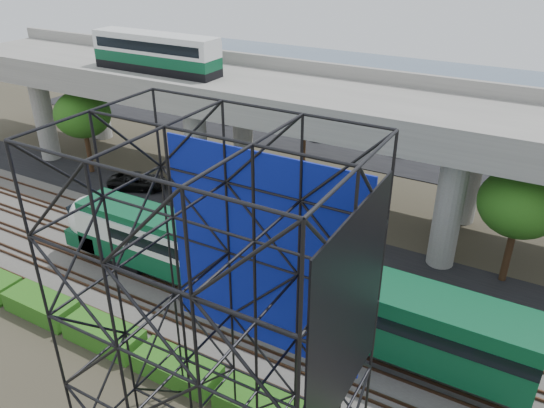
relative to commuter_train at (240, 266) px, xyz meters
The scene contains 13 objects.
ground 3.60m from the commuter_train, 111.63° to the right, with size 140.00×140.00×0.00m, color #474233.
ballast_bed 2.89m from the commuter_train, behind, with size 90.00×12.00×0.20m, color slate.
service_road 9.00m from the commuter_train, 95.33° to the left, with size 90.00×5.00×0.08m, color black.
parking_lot 32.14m from the commuter_train, 91.42° to the left, with size 90.00×18.00×0.08m, color black.
harbor_water 54.08m from the commuter_train, 90.84° to the left, with size 140.00×40.00×0.03m, color #455A72.
rail_tracks 2.72m from the commuter_train, behind, with size 90.00×9.52×0.16m.
commuter_train is the anchor object (origin of this frame).
overpass 15.11m from the commuter_train, 98.08° to the left, with size 80.00×12.00×12.40m.
scaffold_tower 12.36m from the commuter_train, 60.44° to the right, with size 9.36×6.36×15.00m.
hedge_strip 6.72m from the commuter_train, 88.06° to the right, with size 34.60×1.80×1.20m.
trees 15.42m from the commuter_train, 111.08° to the left, with size 40.94×16.94×7.69m.
suv 19.06m from the commuter_train, 150.41° to the left, with size 2.33×5.05×1.40m, color black.
parked_cars 31.90m from the commuter_train, 87.64° to the left, with size 39.39×9.44×1.27m.
Camera 1 is at (14.87, -19.23, 20.03)m, focal length 35.00 mm.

